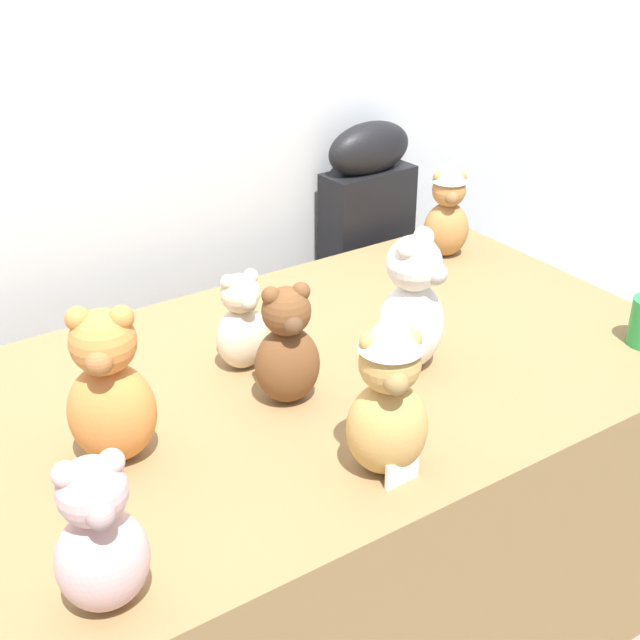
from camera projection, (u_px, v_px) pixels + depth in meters
name	position (u px, v px, depth m)	size (l,w,h in m)	color
wall_back	(153.00, 41.00, 2.10)	(7.00, 0.08, 2.60)	silver
display_table	(320.00, 505.00, 2.00)	(1.62, 0.96, 0.73)	olive
instrument_case	(365.00, 287.00, 2.66)	(0.29, 0.14, 1.04)	black
teddy_bear_snow	(412.00, 306.00, 1.78)	(0.20, 0.18, 0.30)	white
teddy_bear_ginger	(109.00, 391.00, 1.49)	(0.20, 0.19, 0.30)	#D17F3D
teddy_bear_blush	(100.00, 539.00, 1.19)	(0.15, 0.13, 0.26)	beige
teddy_bear_cream	(242.00, 324.00, 1.79)	(0.12, 0.10, 0.22)	beige
teddy_bear_caramel	(448.00, 210.00, 2.30)	(0.16, 0.15, 0.27)	#B27A42
teddy_bear_chestnut	(287.00, 348.00, 1.67)	(0.15, 0.14, 0.25)	brown
teddy_bear_honey	(388.00, 396.00, 1.45)	(0.18, 0.17, 0.32)	tan
name_card_front_left	(402.00, 471.00, 1.48)	(0.07, 0.01, 0.05)	white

